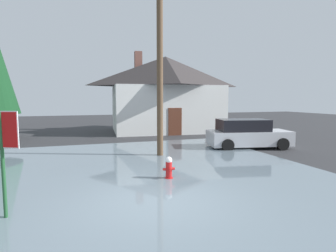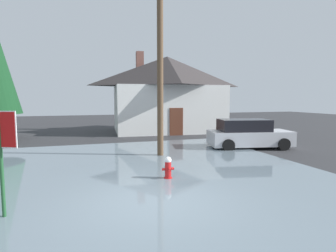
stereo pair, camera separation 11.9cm
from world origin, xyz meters
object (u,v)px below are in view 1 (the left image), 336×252
object	(u,v)px
utility_pole	(160,50)
parked_car	(247,134)
fire_hydrant	(169,169)
stop_sign_near	(2,143)
house	(166,93)

from	to	relation	value
utility_pole	parked_car	bearing A→B (deg)	7.49
fire_hydrant	stop_sign_near	bearing A→B (deg)	-158.50
stop_sign_near	utility_pole	size ratio (longest dim) A/B	0.26
utility_pole	house	xyz separation A→B (m)	(3.48, 9.74, -1.66)
stop_sign_near	utility_pole	world-z (taller)	utility_pole
stop_sign_near	fire_hydrant	xyz separation A→B (m)	(4.38, 1.73, -1.35)
fire_hydrant	utility_pole	size ratio (longest dim) A/B	0.09
stop_sign_near	house	xyz separation A→B (m)	(8.68, 15.12, 1.41)
utility_pole	parked_car	distance (m)	6.59
parked_car	fire_hydrant	bearing A→B (deg)	-144.02
stop_sign_near	fire_hydrant	size ratio (longest dim) A/B	3.07
stop_sign_near	house	size ratio (longest dim) A/B	0.25
stop_sign_near	parked_car	distance (m)	12.03
stop_sign_near	utility_pole	distance (m)	8.09
utility_pole	house	world-z (taller)	utility_pole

